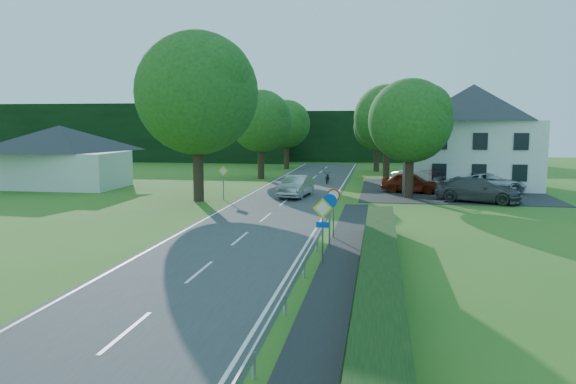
% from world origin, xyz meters
% --- Properties ---
extents(ground, '(160.00, 160.00, 0.00)m').
position_xyz_m(ground, '(0.00, 0.00, 0.00)').
color(ground, '#2B631C').
rests_on(ground, ground).
extents(road, '(7.00, 80.00, 0.04)m').
position_xyz_m(road, '(0.00, 20.00, 0.02)').
color(road, '#3A393C').
rests_on(road, ground).
extents(footpath, '(1.50, 44.00, 0.04)m').
position_xyz_m(footpath, '(4.95, 2.00, 0.02)').
color(footpath, '#262629').
rests_on(footpath, ground).
extents(parking_pad, '(14.00, 16.00, 0.04)m').
position_xyz_m(parking_pad, '(12.00, 33.00, 0.02)').
color(parking_pad, '#262629').
rests_on(parking_pad, ground).
extents(line_edge_left, '(0.12, 80.00, 0.01)m').
position_xyz_m(line_edge_left, '(-3.25, 20.00, 0.04)').
color(line_edge_left, white).
rests_on(line_edge_left, road).
extents(line_edge_right, '(0.12, 80.00, 0.01)m').
position_xyz_m(line_edge_right, '(3.25, 20.00, 0.04)').
color(line_edge_right, white).
rests_on(line_edge_right, road).
extents(line_centre, '(0.12, 80.00, 0.01)m').
position_xyz_m(line_centre, '(0.00, 20.00, 0.04)').
color(line_centre, white).
rests_on(line_centre, road).
extents(guardrail, '(0.12, 26.00, 0.69)m').
position_xyz_m(guardrail, '(3.85, -1.00, 0.34)').
color(guardrail, silver).
rests_on(guardrail, ground).
extents(hedge_right, '(1.20, 30.00, 1.30)m').
position_xyz_m(hedge_right, '(6.50, 0.00, 0.65)').
color(hedge_right, black).
rests_on(hedge_right, ground).
extents(tree_main, '(9.40, 9.40, 11.64)m').
position_xyz_m(tree_main, '(-6.00, 24.00, 5.82)').
color(tree_main, '#204815').
rests_on(tree_main, ground).
extents(tree_left_far, '(7.00, 7.00, 8.58)m').
position_xyz_m(tree_left_far, '(-5.00, 40.00, 4.29)').
color(tree_left_far, '#204815').
rests_on(tree_left_far, ground).
extents(tree_right_far, '(7.40, 7.40, 9.09)m').
position_xyz_m(tree_right_far, '(7.00, 42.00, 4.54)').
color(tree_right_far, '#204815').
rests_on(tree_right_far, ground).
extents(tree_left_back, '(6.60, 6.60, 8.07)m').
position_xyz_m(tree_left_back, '(-4.50, 52.00, 4.04)').
color(tree_left_back, '#204815').
rests_on(tree_left_back, ground).
extents(tree_right_back, '(6.20, 6.20, 7.56)m').
position_xyz_m(tree_right_back, '(6.00, 50.00, 3.78)').
color(tree_right_back, '#204815').
rests_on(tree_right_back, ground).
extents(tree_right_mid, '(7.00, 7.00, 8.58)m').
position_xyz_m(tree_right_mid, '(8.50, 28.00, 4.29)').
color(tree_right_mid, '#204815').
rests_on(tree_right_mid, ground).
extents(treeline_left, '(44.00, 6.00, 8.00)m').
position_xyz_m(treeline_left, '(-28.00, 62.00, 4.00)').
color(treeline_left, black).
rests_on(treeline_left, ground).
extents(treeline_right, '(30.00, 5.00, 7.00)m').
position_xyz_m(treeline_right, '(8.00, 66.00, 3.50)').
color(treeline_right, black).
rests_on(treeline_right, ground).
extents(bungalow_left, '(11.00, 6.50, 5.20)m').
position_xyz_m(bungalow_left, '(-20.00, 30.00, 2.71)').
color(bungalow_left, silver).
rests_on(bungalow_left, ground).
extents(house_white, '(10.60, 8.40, 8.60)m').
position_xyz_m(house_white, '(14.00, 36.00, 4.41)').
color(house_white, white).
rests_on(house_white, ground).
extents(streetlight, '(2.03, 0.18, 8.00)m').
position_xyz_m(streetlight, '(8.06, 30.00, 4.46)').
color(streetlight, slate).
rests_on(streetlight, ground).
extents(sign_priority_right, '(0.78, 0.09, 2.59)m').
position_xyz_m(sign_priority_right, '(4.30, 7.98, 1.80)').
color(sign_priority_right, slate).
rests_on(sign_priority_right, ground).
extents(sign_roundabout, '(0.64, 0.08, 2.37)m').
position_xyz_m(sign_roundabout, '(4.30, 10.98, 1.67)').
color(sign_roundabout, slate).
rests_on(sign_roundabout, ground).
extents(sign_speed_limit, '(0.64, 0.11, 2.37)m').
position_xyz_m(sign_speed_limit, '(4.30, 12.97, 1.77)').
color(sign_speed_limit, slate).
rests_on(sign_speed_limit, ground).
extents(sign_priority_left, '(0.78, 0.09, 2.44)m').
position_xyz_m(sign_priority_left, '(-4.50, 24.98, 1.72)').
color(sign_priority_left, slate).
rests_on(sign_priority_left, ground).
extents(moving_car, '(2.17, 4.88, 1.56)m').
position_xyz_m(moving_car, '(0.38, 27.03, 0.82)').
color(moving_car, '#B5B5BA').
rests_on(moving_car, road).
extents(motorcycle, '(0.70, 2.00, 1.05)m').
position_xyz_m(motorcycle, '(1.80, 36.77, 0.56)').
color(motorcycle, black).
rests_on(motorcycle, road).
extents(parked_car_red, '(4.78, 2.73, 1.53)m').
position_xyz_m(parked_car_red, '(8.81, 31.06, 0.81)').
color(parked_car_red, maroon).
rests_on(parked_car_red, parking_pad).
extents(parked_car_silver_a, '(5.19, 2.79, 1.63)m').
position_xyz_m(parked_car_silver_a, '(9.86, 35.12, 0.85)').
color(parked_car_silver_a, silver).
rests_on(parked_car_silver_a, parking_pad).
extents(parked_car_grey, '(6.12, 4.15, 1.65)m').
position_xyz_m(parked_car_grey, '(13.08, 26.50, 0.86)').
color(parked_car_grey, '#414246').
rests_on(parked_car_grey, parking_pad).
extents(parked_car_silver_b, '(5.98, 3.50, 1.56)m').
position_xyz_m(parked_car_silver_b, '(14.67, 31.78, 0.82)').
color(parked_car_silver_b, '#BAB8C0').
rests_on(parked_car_silver_b, parking_pad).
extents(parasol, '(2.73, 2.75, 1.95)m').
position_xyz_m(parasol, '(10.18, 30.19, 1.01)').
color(parasol, red).
rests_on(parasol, parking_pad).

